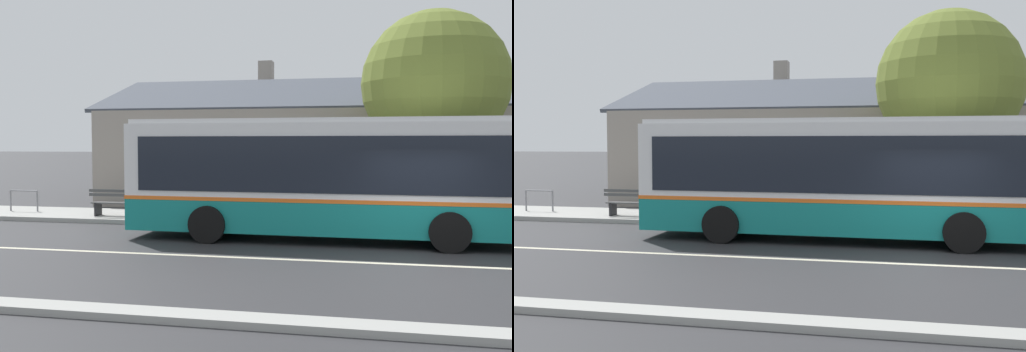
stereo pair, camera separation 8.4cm
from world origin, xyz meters
The scene contains 10 objects.
ground_plane centered at (0.00, 0.00, 0.00)m, with size 300.00×300.00×0.00m, color #2D2D30.
sidewalk_far centered at (0.00, 6.00, 0.07)m, with size 60.00×3.00×0.15m, color #9E9E99.
curb_near centered at (0.00, -4.75, 0.06)m, with size 60.00×0.50×0.12m, color #9E9E99.
lane_divider_stripe centered at (0.00, 0.00, 0.00)m, with size 60.00×0.16×0.01m, color beige.
community_building centered at (1.06, 14.55, 2.12)m, with size 27.91×10.99×6.76m.
transit_bus centered at (-2.49, 2.90, 1.77)m, with size 10.63×2.90×3.31m.
bench_by_building centered at (-9.74, 5.36, 0.57)m, with size 1.79×0.51×0.94m.
bench_down_street centered at (-6.00, 5.71, 0.57)m, with size 1.74×0.51×0.94m.
street_tree_primary centered at (0.95, 7.02, 4.50)m, with size 4.79×4.79×7.03m.
bike_rack centered at (-13.73, 6.02, 0.68)m, with size 1.16×0.06×0.78m.
Camera 1 is at (-1.11, -12.74, 2.65)m, focal length 40.00 mm.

